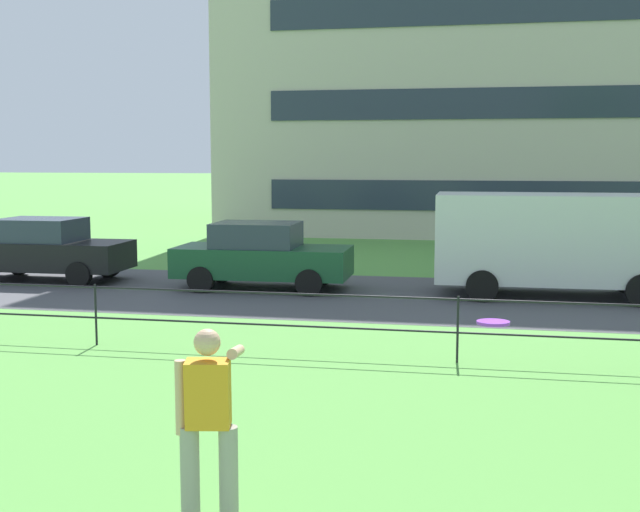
{
  "coord_description": "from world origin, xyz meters",
  "views": [
    {
      "loc": [
        0.38,
        -0.51,
        3.03
      ],
      "look_at": [
        -1.48,
        8.68,
        1.9
      ],
      "focal_mm": 46.29,
      "sensor_mm": 36.0,
      "label": 1
    }
  ],
  "objects_px": {
    "car_black_center": "(45,249)",
    "panel_van_far_left": "(554,239)",
    "car_dark_green_far_right": "(262,255)",
    "frisbee": "(493,323)",
    "person_thrower": "(209,419)"
  },
  "relations": [
    {
      "from": "car_black_center",
      "to": "panel_van_far_left",
      "type": "relative_size",
      "value": 0.8
    },
    {
      "from": "car_black_center",
      "to": "car_dark_green_far_right",
      "type": "relative_size",
      "value": 1.0
    },
    {
      "from": "car_black_center",
      "to": "panel_van_far_left",
      "type": "distance_m",
      "value": 12.1
    },
    {
      "from": "frisbee",
      "to": "car_black_center",
      "type": "xyz_separation_m",
      "value": [
        -10.71,
        11.68,
        -0.91
      ]
    },
    {
      "from": "car_dark_green_far_right",
      "to": "person_thrower",
      "type": "bearing_deg",
      "value": -76.52
    },
    {
      "from": "car_black_center",
      "to": "panel_van_far_left",
      "type": "height_order",
      "value": "panel_van_far_left"
    },
    {
      "from": "frisbee",
      "to": "person_thrower",
      "type": "bearing_deg",
      "value": -168.1
    },
    {
      "from": "person_thrower",
      "to": "car_black_center",
      "type": "distance_m",
      "value": 14.8
    },
    {
      "from": "panel_van_far_left",
      "to": "car_black_center",
      "type": "bearing_deg",
      "value": -179.99
    },
    {
      "from": "person_thrower",
      "to": "frisbee",
      "type": "bearing_deg",
      "value": 11.9
    },
    {
      "from": "car_dark_green_far_right",
      "to": "panel_van_far_left",
      "type": "xyz_separation_m",
      "value": [
        6.52,
        0.2,
        0.49
      ]
    },
    {
      "from": "frisbee",
      "to": "panel_van_far_left",
      "type": "bearing_deg",
      "value": 83.3
    },
    {
      "from": "frisbee",
      "to": "car_dark_green_far_right",
      "type": "height_order",
      "value": "frisbee"
    },
    {
      "from": "person_thrower",
      "to": "car_black_center",
      "type": "xyz_separation_m",
      "value": [
        -8.44,
        12.16,
        -0.11
      ]
    },
    {
      "from": "frisbee",
      "to": "car_black_center",
      "type": "bearing_deg",
      "value": 132.52
    }
  ]
}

